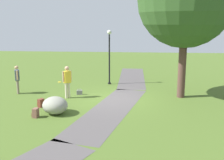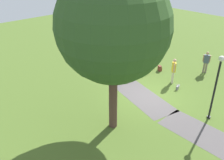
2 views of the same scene
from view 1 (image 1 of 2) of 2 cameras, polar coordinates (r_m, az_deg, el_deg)
ground_plane at (r=14.84m, az=0.80°, el=-3.84°), size 48.00×48.00×0.00m
footpath_segment_near at (r=20.64m, az=4.14°, el=0.57°), size 8.02×1.88×0.01m
footpath_segment_mid at (r=13.02m, az=-0.23°, el=-6.04°), size 8.20×3.47×0.01m
large_shade_tree at (r=15.13m, az=14.90°, el=15.57°), size 4.90×4.90×7.56m
lamp_post at (r=18.00m, az=-0.55°, el=5.97°), size 0.28×0.28×3.53m
lawn_boulder at (r=12.57m, az=-11.64°, el=-5.12°), size 1.63×1.62×0.77m
woman_with_handbag at (r=14.92m, az=-9.20°, el=0.07°), size 0.42×0.43×1.73m
man_near_boulder at (r=16.55m, az=-18.93°, el=0.46°), size 0.47×0.38×1.62m
handbag_on_grass at (r=15.72m, az=-6.71°, el=-2.50°), size 0.33×0.34×0.31m
backpack_by_boulder at (r=13.76m, az=-14.45°, el=-4.63°), size 0.34×0.34×0.40m
spare_backpack_on_lawn at (r=12.34m, az=-15.48°, el=-6.57°), size 0.30×0.28×0.40m
frisbee_on_grass at (r=19.24m, az=-10.73°, el=-0.40°), size 0.24×0.24×0.02m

